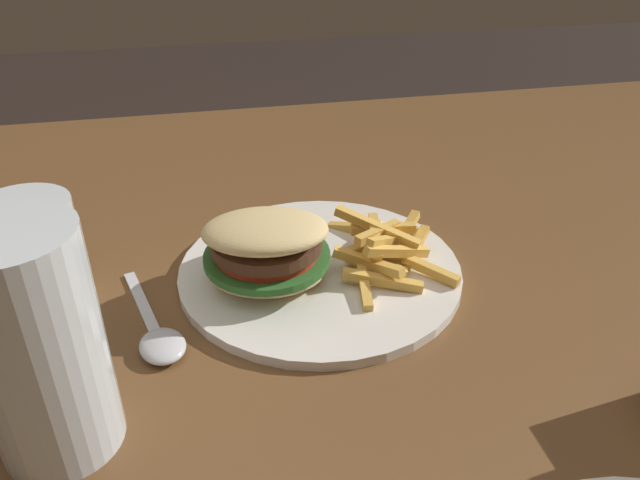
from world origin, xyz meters
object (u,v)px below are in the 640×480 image
beer_glass (39,351)px  juice_glass (35,262)px  spoon (160,340)px  meal_plate_near (299,259)px

beer_glass → juice_glass: bearing=-77.2°
juice_glass → spoon: (-0.10, 0.08, -0.04)m
meal_plate_near → beer_glass: bearing=38.5°
beer_glass → spoon: size_ratio=1.12×
beer_glass → spoon: bearing=-127.0°
juice_glass → spoon: 0.14m
meal_plate_near → juice_glass: size_ratio=1.46×
meal_plate_near → juice_glass: juice_glass is taller
meal_plate_near → beer_glass: beer_glass is taller
meal_plate_near → juice_glass: 0.24m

